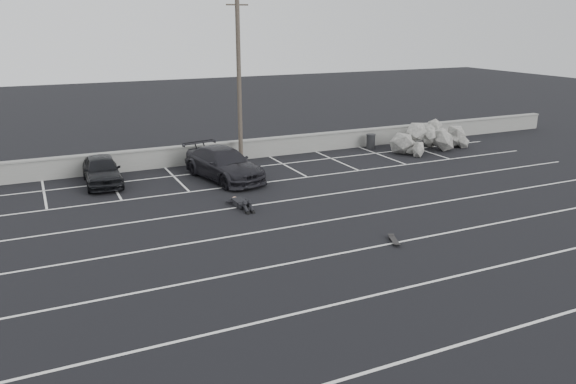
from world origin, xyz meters
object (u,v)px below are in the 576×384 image
person (239,200)px  skateboard (394,240)px  utility_pole (239,80)px  riprap_pile (433,141)px  trash_bin (371,141)px  car_right (224,164)px  car_left (102,170)px

person → skateboard: person is taller
utility_pole → riprap_pile: size_ratio=1.54×
trash_bin → skateboard: trash_bin is taller
car_right → person: 4.30m
skateboard → riprap_pile: bearing=67.6°
car_left → skateboard: size_ratio=4.78×
utility_pole → trash_bin: 9.28m
car_right → riprap_pile: size_ratio=0.92×
car_right → skateboard: size_ratio=6.17×
utility_pole → person: 8.57m
car_right → skateboard: (2.72, -10.38, -0.68)m
riprap_pile → utility_pole: bearing=171.3°
utility_pole → trash_bin: (8.37, 0.00, -4.01)m
car_right → skateboard: bearing=-87.6°
skateboard → trash_bin: bearing=81.3°
utility_pole → skateboard: (0.82, -13.14, -4.38)m
riprap_pile → person: size_ratio=2.31×
utility_pole → person: (-2.68, -6.96, -4.21)m
utility_pole → car_left: bearing=-170.8°
person → utility_pole: bearing=67.1°
car_left → person: (4.76, -5.76, -0.45)m
person → car_left: bearing=127.7°
utility_pole → riprap_pile: utility_pole is taller
skateboard → person: bearing=140.7°
utility_pole → car_right: bearing=-124.6°
trash_bin → riprap_pile: size_ratio=0.15×
trash_bin → person: size_ratio=0.36×
riprap_pile → skateboard: size_ratio=6.72×
car_right → trash_bin: 10.65m
utility_pole → person: utility_pole is taller
car_left → utility_pole: (7.43, 1.20, 3.77)m
riprap_pile → person: bearing=-160.1°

